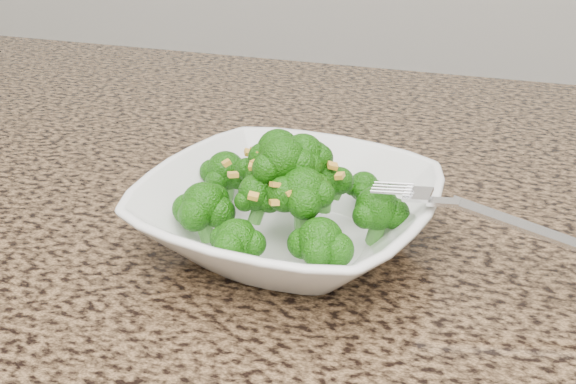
% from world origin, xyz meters
% --- Properties ---
extents(granite_counter, '(1.64, 1.04, 0.03)m').
position_xyz_m(granite_counter, '(0.00, 0.30, 0.89)').
color(granite_counter, brown).
rests_on(granite_counter, cabinet).
extents(bowl, '(0.27, 0.27, 0.06)m').
position_xyz_m(bowl, '(0.12, 0.28, 0.93)').
color(bowl, white).
rests_on(bowl, granite_counter).
extents(broccoli_pile, '(0.21, 0.21, 0.06)m').
position_xyz_m(broccoli_pile, '(0.12, 0.28, 0.99)').
color(broccoli_pile, '#1C630B').
rests_on(broccoli_pile, bowl).
extents(garlic_topping, '(0.12, 0.12, 0.01)m').
position_xyz_m(garlic_topping, '(0.12, 0.28, 1.02)').
color(garlic_topping, gold).
rests_on(garlic_topping, broccoli_pile).
extents(fork, '(0.20, 0.04, 0.01)m').
position_xyz_m(fork, '(0.25, 0.27, 0.96)').
color(fork, silver).
rests_on(fork, bowl).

